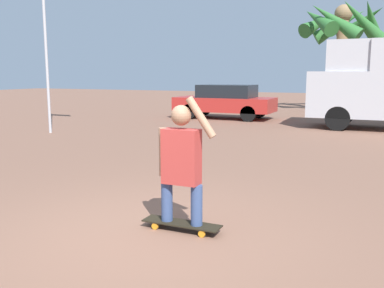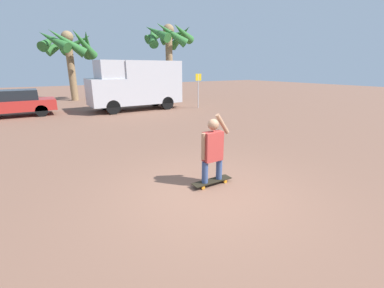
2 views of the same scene
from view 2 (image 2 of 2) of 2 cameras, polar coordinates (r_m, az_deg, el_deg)
ground_plane at (r=5.60m, az=3.61°, el=-10.83°), size 80.00×80.00×0.00m
skateboard at (r=5.96m, az=4.44°, el=-8.24°), size 0.98×0.25×0.10m
person_skateboarder at (r=5.66m, az=4.61°, el=-0.69°), size 0.73×0.24×1.54m
camper_van at (r=16.94m, az=-12.21°, el=13.00°), size 5.62×2.16×3.01m
parked_car_red at (r=17.20m, az=-34.99°, el=7.52°), size 4.18×1.76×1.44m
palm_tree_near_van at (r=20.97m, az=-5.23°, el=22.18°), size 3.85×3.91×5.87m
palm_tree_center_background at (r=23.60m, az=-25.70°, el=19.16°), size 4.46×4.48×5.56m
street_sign at (r=17.33m, az=1.41°, el=12.76°), size 0.44×0.06×2.22m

